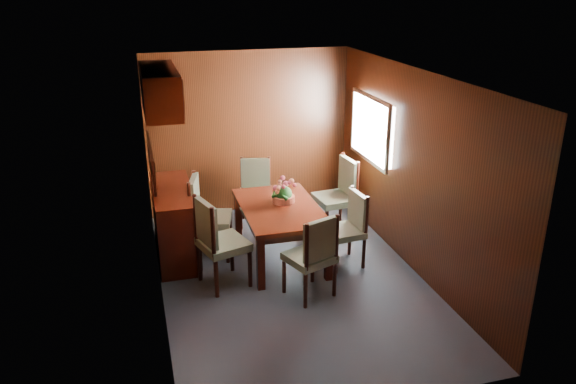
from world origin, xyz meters
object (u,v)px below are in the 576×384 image
object	(u,v)px
sideboard	(175,222)
chair_left_near	(217,238)
dining_table	(280,214)
flower_centerpiece	(284,191)
chair_right_near	(349,224)
chair_head	(314,253)

from	to	relation	value
sideboard	chair_left_near	distance (m)	1.02
dining_table	flower_centerpiece	size ratio (longest dim) A/B	5.02
chair_left_near	sideboard	bearing A→B (deg)	-174.02
sideboard	flower_centerpiece	world-z (taller)	flower_centerpiece
chair_right_near	flower_centerpiece	world-z (taller)	flower_centerpiece
chair_head	chair_left_near	bearing A→B (deg)	130.15
sideboard	flower_centerpiece	size ratio (longest dim) A/B	4.66
dining_table	sideboard	bearing A→B (deg)	160.41
dining_table	chair_head	xyz separation A→B (m)	(0.11, -1.02, -0.05)
chair_left_near	chair_head	xyz separation A→B (m)	(0.98, -0.54, -0.05)
chair_right_near	sideboard	bearing A→B (deg)	63.08
dining_table	chair_right_near	xyz separation A→B (m)	(0.78, -0.36, -0.08)
sideboard	chair_head	xyz separation A→B (m)	(1.37, -1.48, 0.10)
dining_table	chair_left_near	size ratio (longest dim) A/B	1.39
chair_left_near	flower_centerpiece	xyz separation A→B (m)	(0.95, 0.60, 0.25)
chair_head	flower_centerpiece	distance (m)	1.18
dining_table	chair_right_near	distance (m)	0.87
chair_right_near	flower_centerpiece	size ratio (longest dim) A/B	3.14
chair_right_near	flower_centerpiece	bearing A→B (deg)	50.29
chair_left_near	chair_head	size ratio (longest dim) A/B	1.09
chair_left_near	chair_right_near	bearing A→B (deg)	76.78
sideboard	chair_right_near	distance (m)	2.21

